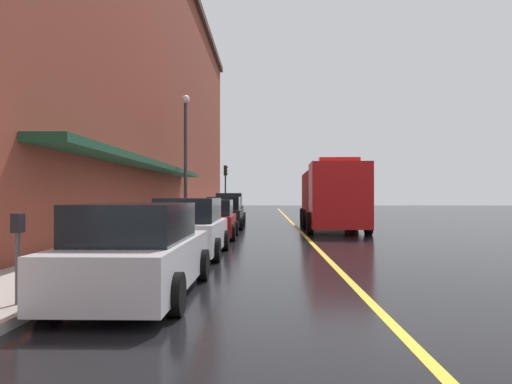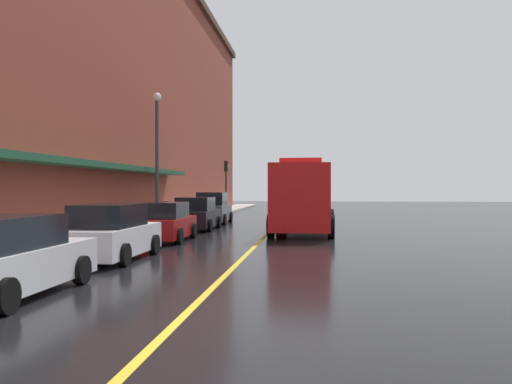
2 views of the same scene
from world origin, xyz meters
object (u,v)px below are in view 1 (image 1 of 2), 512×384
parked_car_2 (212,220)px  parked_car_0 (138,252)px  parked_car_1 (190,229)px  parked_car_3 (224,214)px  parking_meter_0 (18,242)px  parked_car_4 (230,209)px  street_lamp_left (186,146)px  fire_truck (331,197)px  parking_meter_2 (184,211)px  parking_meter_1 (196,209)px  traffic_light_near (225,180)px

parked_car_2 → parked_car_0: bearing=178.9°
parked_car_2 → parked_car_1: bearing=179.1°
parked_car_1 → parked_car_3: bearing=0.3°
parked_car_2 → parking_meter_0: bearing=172.7°
parked_car_4 → street_lamp_left: bearing=157.4°
parked_car_2 → fire_truck: fire_truck is taller
parked_car_0 → parking_meter_2: parked_car_0 is taller
fire_truck → parking_meter_2: 7.82m
parking_meter_1 → parking_meter_2: (0.00, -3.75, 0.00)m
parked_car_3 → parking_meter_0: (-1.48, -19.01, 0.27)m
parked_car_2 → traffic_light_near: bearing=2.5°
parking_meter_0 → traffic_light_near: traffic_light_near is taller
parked_car_4 → parking_meter_0: parked_car_4 is taller
parked_car_1 → street_lamp_left: size_ratio=0.65×
parked_car_4 → traffic_light_near: traffic_light_near is taller
traffic_light_near → parking_meter_2: bearing=-90.2°
parked_car_0 → traffic_light_near: bearing=2.4°
parked_car_0 → parking_meter_1: 17.39m
parked_car_4 → street_lamp_left: street_lamp_left is taller
parked_car_0 → parked_car_4: parked_car_4 is taller
parked_car_2 → parked_car_3: size_ratio=1.00×
parked_car_4 → fire_truck: bearing=-137.4°
parked_car_1 → parking_meter_0: (-1.47, -7.09, 0.28)m
parked_car_1 → fire_truck: 12.56m
parked_car_0 → parked_car_2: size_ratio=1.14×
parked_car_2 → parking_meter_0: (-1.48, -12.99, 0.32)m
parked_car_1 → parking_meter_2: 8.00m
parked_car_2 → parking_meter_2: 2.47m
parked_car_1 → parked_car_3: 11.92m
parking_meter_2 → street_lamp_left: street_lamp_left is taller
parked_car_3 → parking_meter_1: (-1.48, -0.30, 0.27)m
street_lamp_left → parking_meter_2: bearing=-81.7°
traffic_light_near → parked_car_0: bearing=-87.8°
fire_truck → parking_meter_0: 19.62m
fire_truck → traffic_light_near: size_ratio=2.21×
parking_meter_0 → traffic_light_near: 37.51m
fire_truck → parking_meter_2: size_ratio=7.14×
fire_truck → parking_meter_2: (-7.03, -3.36, -0.58)m
parked_car_4 → fire_truck: 8.17m
parked_car_1 → parking_meter_2: size_ratio=3.39×
fire_truck → parking_meter_1: fire_truck is taller
parking_meter_0 → parking_meter_1: bearing=90.0°
fire_truck → parking_meter_0: fire_truck is taller
parking_meter_0 → parking_meter_2: size_ratio=1.00×
parked_car_2 → parking_meter_1: 5.91m
parking_meter_0 → street_lamp_left: (-0.60, 19.06, 3.34)m
parked_car_1 → traffic_light_near: 30.49m
street_lamp_left → parked_car_2: bearing=-71.1°
parking_meter_2 → street_lamp_left: 5.33m
parking_meter_0 → parked_car_1: bearing=78.3°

